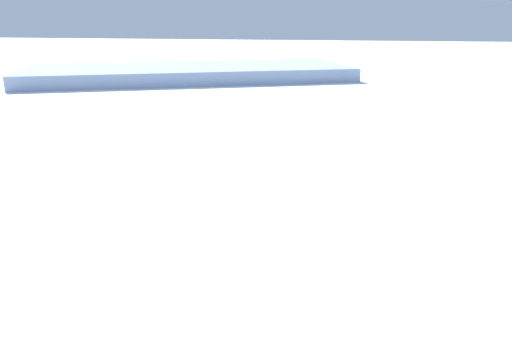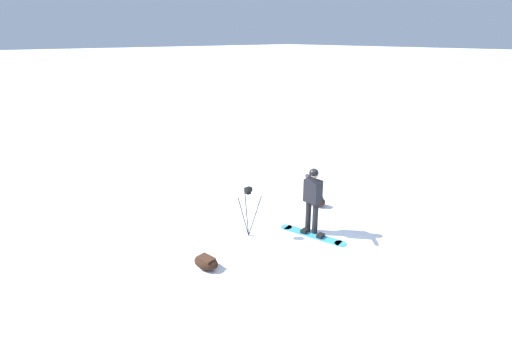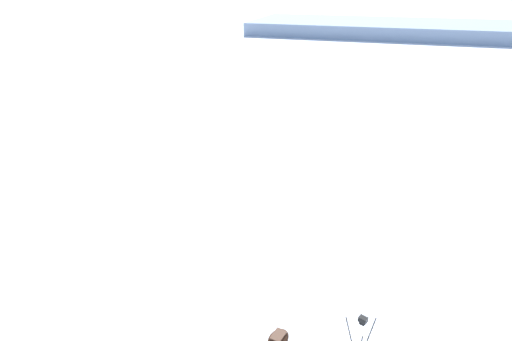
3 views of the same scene
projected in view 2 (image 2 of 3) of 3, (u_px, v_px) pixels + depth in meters
ground_plane at (307, 247)px, 9.37m from camera, size 300.00×300.00×0.00m
snowboarder at (313, 194)px, 9.76m from camera, size 0.49×0.64×1.70m
snowboard at (312, 235)px, 9.90m from camera, size 1.74×0.65×0.10m
gear_bag_large at (206, 262)px, 8.51m from camera, size 0.66×0.49×0.25m
camera_tripod at (248, 201)px, 9.61m from camera, size 0.64×0.52×1.27m
gear_bag_small at (316, 201)px, 11.56m from camera, size 0.60×0.41×0.32m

